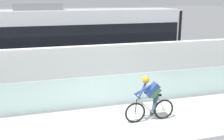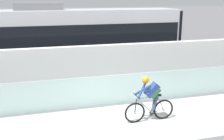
# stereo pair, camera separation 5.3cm
# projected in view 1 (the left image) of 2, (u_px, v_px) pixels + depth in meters

# --- Properties ---
(ground_plane) EXTENTS (200.00, 200.00, 0.00)m
(ground_plane) POSITION_uv_depth(u_px,v_px,m) (131.00, 123.00, 9.33)
(ground_plane) COLOR slate
(bike_path_deck) EXTENTS (32.00, 3.20, 0.01)m
(bike_path_deck) POSITION_uv_depth(u_px,v_px,m) (131.00, 123.00, 9.33)
(bike_path_deck) COLOR beige
(bike_path_deck) RESTS_ON ground
(glass_parapet) EXTENTS (32.00, 0.05, 1.18)m
(glass_parapet) POSITION_uv_depth(u_px,v_px,m) (115.00, 89.00, 10.90)
(glass_parapet) COLOR silver
(glass_parapet) RESTS_ON ground
(concrete_barrier_wall) EXTENTS (32.00, 0.36, 2.06)m
(concrete_barrier_wall) POSITION_uv_depth(u_px,v_px,m) (104.00, 68.00, 12.46)
(concrete_barrier_wall) COLOR white
(concrete_barrier_wall) RESTS_ON ground
(tram_rail_near) EXTENTS (32.00, 0.08, 0.01)m
(tram_rail_near) POSITION_uv_depth(u_px,v_px,m) (92.00, 75.00, 15.03)
(tram_rail_near) COLOR #595654
(tram_rail_near) RESTS_ON ground
(tram_rail_far) EXTENTS (32.00, 0.08, 0.01)m
(tram_rail_far) POSITION_uv_depth(u_px,v_px,m) (87.00, 68.00, 16.36)
(tram_rail_far) COLOR #595654
(tram_rail_far) RESTS_ON ground
(tram) EXTENTS (11.06, 2.54, 3.81)m
(tram) POSITION_uv_depth(u_px,v_px,m) (78.00, 39.00, 15.04)
(tram) COLOR silver
(tram) RESTS_ON ground
(cyclist_on_bike) EXTENTS (1.77, 0.58, 1.61)m
(cyclist_on_bike) POSITION_uv_depth(u_px,v_px,m) (150.00, 99.00, 9.32)
(cyclist_on_bike) COLOR black
(cyclist_on_bike) RESTS_ON ground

